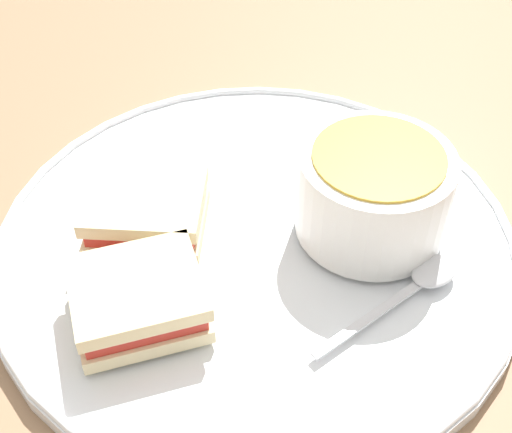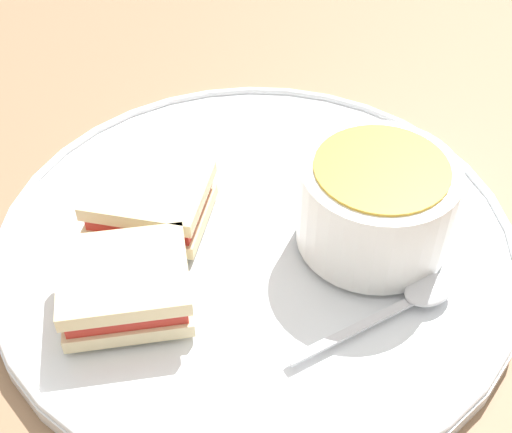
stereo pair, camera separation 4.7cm
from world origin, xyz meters
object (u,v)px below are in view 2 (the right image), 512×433
sandwich_half_near (151,201)px  soup_bowl (376,204)px  sandwich_half_far (125,285)px  spoon (416,297)px

sandwich_half_near → soup_bowl: bearing=-99.8°
sandwich_half_near → sandwich_half_far: bearing=172.2°
soup_bowl → sandwich_half_far: 0.17m
spoon → sandwich_half_near: 0.19m
spoon → sandwich_half_near: sandwich_half_near is taller
spoon → sandwich_half_far: size_ratio=1.33×
spoon → sandwich_half_near: (0.08, 0.17, 0.01)m
sandwich_half_far → spoon: bearing=-91.9°
soup_bowl → sandwich_half_far: size_ratio=1.20×
sandwich_half_near → sandwich_half_far: size_ratio=1.08×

